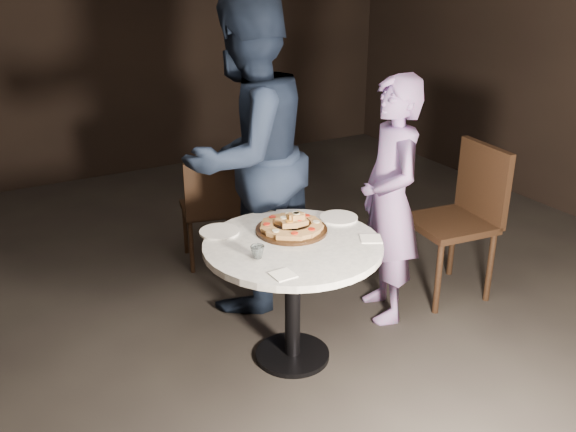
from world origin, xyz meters
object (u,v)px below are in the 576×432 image
Objects in this scene: table at (293,265)px; focaccia_pile at (292,224)px; chair_right at (464,210)px; diner_navy at (247,157)px; water_glass at (257,252)px; serving_board at (292,230)px; diner_teal at (390,201)px; chair_far at (211,204)px.

focaccia_pile is (0.07, 0.13, 0.17)m from table.
chair_right is (1.32, 0.13, -0.00)m from table.
water_glass is at bearing 45.04° from diner_navy.
serving_board is at bearing -168.36° from focaccia_pile.
table is at bearing 60.66° from diner_navy.
diner_navy reaches higher than chair_right.
focaccia_pile is 0.66m from diner_teal.
focaccia_pile reaches higher than table.
serving_board is 0.36m from water_glass.
focaccia_pile is 0.18× the size of diner_navy.
chair_far is (0.31, 1.32, -0.27)m from water_glass.
chair_right reaches higher than serving_board.
diner_navy is at bearing 105.80° from chair_far.
table is 0.23m from focaccia_pile.
focaccia_pile reaches higher than water_glass.
focaccia_pile is (0.00, 0.00, 0.03)m from serving_board.
diner_teal is (-0.59, 0.01, 0.17)m from chair_right.
water_glass is at bearing 90.52° from chair_far.
diner_navy reaches higher than water_glass.
diner_navy reaches higher than chair_far.
chair_right is at bearing 106.60° from diner_teal.
table is 0.81m from diner_navy.
table is at bearing -61.28° from diner_teal.
diner_navy is at bearing 87.26° from serving_board.
chair_right is at bearing 151.70° from chair_far.
focaccia_pile and chair_far have the same top height.
table is 1.04× the size of chair_right.
focaccia_pile is at bearing 32.59° from water_glass.
diner_teal is (0.73, 0.14, 0.17)m from table.
diner_navy is (0.09, 0.70, 0.38)m from table.
diner_teal reaches higher than table.
serving_board is (0.07, 0.13, 0.14)m from table.
focaccia_pile is at bearing 61.64° from table.
table is 2.98× the size of focaccia_pile.
serving_board reaches higher than table.
focaccia_pile is 0.61m from diner_navy.
water_glass is (-0.30, -0.20, 0.02)m from serving_board.
table is at bearing 15.73° from water_glass.
table is 0.69× the size of diner_teal.
chair_far reaches higher than table.
diner_navy is at bearing 87.59° from focaccia_pile.
chair_right is at bearing 133.23° from diner_navy.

